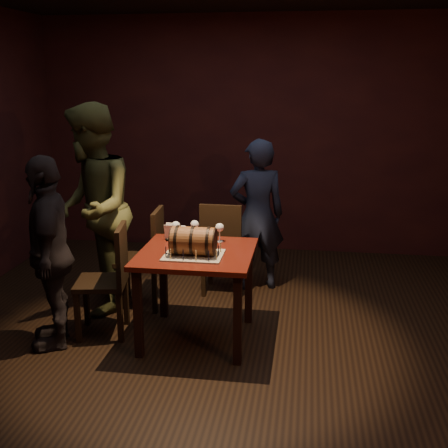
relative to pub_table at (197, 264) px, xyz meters
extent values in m
plane|color=black|center=(0.11, 0.07, -0.64)|extent=(5.00, 5.00, 0.00)
cube|color=black|center=(0.11, 2.57, 0.76)|extent=(5.00, 0.04, 2.80)
cube|color=black|center=(0.11, -2.43, 0.76)|extent=(5.00, 0.04, 2.80)
cube|color=#45110B|center=(0.00, 0.00, 0.09)|extent=(0.90, 0.90, 0.04)
cube|color=black|center=(-0.38, -0.38, -0.29)|extent=(0.06, 0.06, 0.71)
cube|color=black|center=(0.38, -0.38, -0.29)|extent=(0.06, 0.06, 0.71)
cube|color=black|center=(-0.38, 0.38, -0.29)|extent=(0.06, 0.06, 0.71)
cube|color=black|center=(0.38, 0.38, -0.29)|extent=(0.06, 0.06, 0.71)
cube|color=#A19782|center=(0.00, -0.12, 0.12)|extent=(0.45, 0.35, 0.01)
cylinder|color=brown|center=(0.00, -0.12, 0.23)|extent=(0.33, 0.22, 0.22)
cylinder|color=black|center=(-0.12, -0.12, 0.23)|extent=(0.02, 0.23, 0.23)
cylinder|color=black|center=(0.00, -0.12, 0.23)|extent=(0.02, 0.23, 0.23)
cylinder|color=black|center=(0.12, -0.12, 0.23)|extent=(0.02, 0.23, 0.23)
cylinder|color=black|center=(-0.17, -0.12, 0.23)|extent=(0.01, 0.21, 0.21)
cylinder|color=black|center=(0.17, -0.12, 0.23)|extent=(0.01, 0.21, 0.21)
cylinder|color=black|center=(-0.19, -0.12, 0.23)|extent=(0.04, 0.02, 0.02)
sphere|color=black|center=(-0.21, -0.12, 0.23)|extent=(0.03, 0.03, 0.03)
cylinder|color=#EEDD8E|center=(-0.15, -0.26, 0.16)|extent=(0.01, 0.01, 0.08)
cylinder|color=black|center=(-0.15, -0.26, 0.21)|extent=(0.00, 0.00, 0.01)
cylinder|color=black|center=(-0.05, -0.26, 0.16)|extent=(0.01, 0.01, 0.08)
cylinder|color=black|center=(-0.05, -0.26, 0.21)|extent=(0.00, 0.00, 0.01)
cylinder|color=#EEDD8E|center=(0.05, -0.26, 0.16)|extent=(0.01, 0.01, 0.08)
cylinder|color=black|center=(0.05, -0.26, 0.21)|extent=(0.00, 0.00, 0.01)
cylinder|color=black|center=(0.15, -0.26, 0.16)|extent=(0.01, 0.01, 0.08)
cylinder|color=black|center=(0.15, -0.26, 0.21)|extent=(0.00, 0.00, 0.01)
cylinder|color=#EEDD8E|center=(0.20, -0.22, 0.16)|extent=(0.01, 0.01, 0.08)
cylinder|color=black|center=(0.20, -0.22, 0.21)|extent=(0.00, 0.00, 0.01)
cylinder|color=black|center=(0.20, -0.12, 0.16)|extent=(0.01, 0.01, 0.08)
cylinder|color=black|center=(0.20, -0.12, 0.21)|extent=(0.00, 0.00, 0.01)
cylinder|color=#EEDD8E|center=(0.20, -0.02, 0.16)|extent=(0.01, 0.01, 0.08)
cylinder|color=black|center=(0.20, -0.02, 0.21)|extent=(0.00, 0.00, 0.01)
cylinder|color=black|center=(0.15, 0.03, 0.16)|extent=(0.01, 0.01, 0.08)
cylinder|color=black|center=(0.15, 0.03, 0.21)|extent=(0.00, 0.00, 0.01)
cylinder|color=#EEDD8E|center=(0.05, 0.03, 0.16)|extent=(0.01, 0.01, 0.08)
cylinder|color=black|center=(0.05, 0.03, 0.21)|extent=(0.00, 0.00, 0.01)
cylinder|color=black|center=(-0.05, 0.03, 0.16)|extent=(0.01, 0.01, 0.08)
cylinder|color=black|center=(-0.05, 0.03, 0.21)|extent=(0.00, 0.00, 0.01)
cylinder|color=#EEDD8E|center=(-0.14, 0.03, 0.16)|extent=(0.01, 0.01, 0.08)
cylinder|color=black|center=(-0.14, 0.03, 0.21)|extent=(0.00, 0.00, 0.01)
cylinder|color=black|center=(-0.19, -0.02, 0.16)|extent=(0.01, 0.01, 0.08)
cylinder|color=black|center=(-0.19, -0.02, 0.21)|extent=(0.00, 0.00, 0.01)
cylinder|color=#EEDD8E|center=(-0.19, -0.12, 0.16)|extent=(0.01, 0.01, 0.08)
cylinder|color=black|center=(-0.19, -0.12, 0.21)|extent=(0.00, 0.00, 0.01)
cylinder|color=black|center=(-0.19, -0.22, 0.16)|extent=(0.01, 0.01, 0.08)
cylinder|color=black|center=(-0.19, -0.22, 0.21)|extent=(0.00, 0.00, 0.01)
cylinder|color=silver|center=(-0.24, 0.29, 0.11)|extent=(0.06, 0.06, 0.01)
cylinder|color=silver|center=(-0.24, 0.29, 0.16)|extent=(0.01, 0.01, 0.09)
sphere|color=silver|center=(-0.24, 0.29, 0.23)|extent=(0.07, 0.07, 0.07)
sphere|color=#591114|center=(-0.24, 0.29, 0.23)|extent=(0.05, 0.05, 0.05)
cylinder|color=silver|center=(-0.09, 0.35, 0.11)|extent=(0.06, 0.06, 0.01)
cylinder|color=silver|center=(-0.09, 0.35, 0.16)|extent=(0.01, 0.01, 0.09)
sphere|color=silver|center=(-0.09, 0.35, 0.23)|extent=(0.07, 0.07, 0.07)
cylinder|color=silver|center=(0.14, 0.29, 0.11)|extent=(0.06, 0.06, 0.01)
cylinder|color=silver|center=(0.14, 0.29, 0.16)|extent=(0.01, 0.01, 0.09)
sphere|color=silver|center=(0.14, 0.29, 0.23)|extent=(0.07, 0.07, 0.07)
sphere|color=#BF594C|center=(0.14, 0.29, 0.23)|extent=(0.05, 0.05, 0.05)
cylinder|color=silver|center=(-0.16, 0.18, 0.18)|extent=(0.07, 0.07, 0.15)
cylinder|color=#9E5414|center=(-0.16, 0.18, 0.17)|extent=(0.06, 0.06, 0.11)
cylinder|color=white|center=(-0.16, 0.18, 0.23)|extent=(0.06, 0.06, 0.02)
cube|color=black|center=(0.06, 1.06, -0.19)|extent=(0.41, 0.41, 0.04)
cube|color=black|center=(0.23, 1.23, -0.43)|extent=(0.04, 0.04, 0.43)
cube|color=black|center=(-0.11, 1.24, -0.43)|extent=(0.04, 0.04, 0.43)
cube|color=black|center=(0.22, 0.89, -0.43)|extent=(0.04, 0.04, 0.43)
cube|color=black|center=(-0.12, 0.90, -0.43)|extent=(0.04, 0.04, 0.43)
cube|color=black|center=(0.05, 0.88, 0.06)|extent=(0.40, 0.05, 0.46)
cube|color=black|center=(-0.66, 0.59, -0.19)|extent=(0.42, 0.42, 0.04)
cube|color=black|center=(-0.84, 0.75, -0.43)|extent=(0.04, 0.04, 0.43)
cube|color=black|center=(-0.82, 0.41, -0.43)|extent=(0.04, 0.04, 0.43)
cube|color=black|center=(-0.50, 0.77, -0.43)|extent=(0.04, 0.04, 0.43)
cube|color=black|center=(-0.48, 0.43, -0.43)|extent=(0.04, 0.04, 0.43)
cube|color=black|center=(-0.48, 0.60, 0.06)|extent=(0.06, 0.40, 0.46)
cube|color=black|center=(-0.80, -0.03, -0.19)|extent=(0.46, 0.46, 0.04)
cube|color=black|center=(-1.00, 0.11, -0.43)|extent=(0.04, 0.04, 0.43)
cube|color=black|center=(-0.94, -0.23, -0.43)|extent=(0.04, 0.04, 0.43)
cube|color=black|center=(-0.66, 0.17, -0.43)|extent=(0.04, 0.04, 0.43)
cube|color=black|center=(-0.60, -0.17, -0.43)|extent=(0.04, 0.04, 0.43)
cube|color=black|center=(-0.62, 0.00, 0.06)|extent=(0.11, 0.40, 0.46)
imported|color=#1B2137|center=(0.37, 1.22, 0.12)|extent=(0.64, 0.51, 1.52)
imported|color=#414321|center=(-1.04, 0.47, 0.30)|extent=(0.97, 1.10, 1.88)
imported|color=black|center=(-1.12, -0.25, 0.13)|extent=(0.66, 0.97, 1.53)
camera|label=1|loc=(0.85, -4.16, 1.46)|focal=45.00mm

